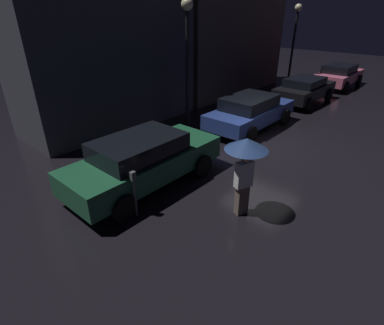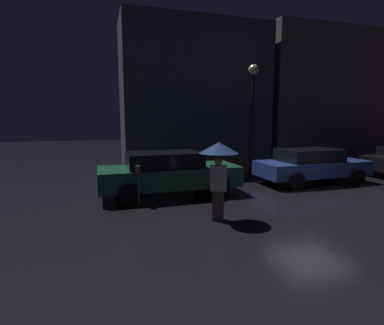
{
  "view_description": "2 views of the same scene",
  "coord_description": "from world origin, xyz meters",
  "px_view_note": "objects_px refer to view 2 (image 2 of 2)",
  "views": [
    {
      "loc": [
        -9.5,
        -4.76,
        4.57
      ],
      "look_at": [
        -4.5,
        -0.26,
        1.11
      ],
      "focal_mm": 28.0,
      "sensor_mm": 36.0,
      "label": 1
    },
    {
      "loc": [
        -6.95,
        -8.52,
        2.61
      ],
      "look_at": [
        -4.46,
        -0.34,
        1.35
      ],
      "focal_mm": 28.0,
      "sensor_mm": 36.0,
      "label": 2
    }
  ],
  "objects_px": {
    "parked_car_blue": "(311,165)",
    "pedestrian_with_umbrella": "(219,160)",
    "street_lamp_near": "(253,98)",
    "parked_car_green": "(168,173)",
    "parking_meter": "(138,181)"
  },
  "relations": [
    {
      "from": "pedestrian_with_umbrella",
      "to": "street_lamp_near",
      "type": "relative_size",
      "value": 0.41
    },
    {
      "from": "parked_car_green",
      "to": "parking_meter",
      "type": "relative_size",
      "value": 3.82
    },
    {
      "from": "parked_car_green",
      "to": "pedestrian_with_umbrella",
      "type": "bearing_deg",
      "value": -77.1
    },
    {
      "from": "parked_car_blue",
      "to": "street_lamp_near",
      "type": "relative_size",
      "value": 0.91
    },
    {
      "from": "parking_meter",
      "to": "street_lamp_near",
      "type": "distance_m",
      "value": 6.99
    },
    {
      "from": "pedestrian_with_umbrella",
      "to": "parking_meter",
      "type": "xyz_separation_m",
      "value": [
        -1.81,
        1.86,
        -0.82
      ]
    },
    {
      "from": "parked_car_blue",
      "to": "pedestrian_with_umbrella",
      "type": "xyz_separation_m",
      "value": [
        -5.31,
        -3.11,
        0.84
      ]
    },
    {
      "from": "parked_car_green",
      "to": "pedestrian_with_umbrella",
      "type": "height_order",
      "value": "pedestrian_with_umbrella"
    },
    {
      "from": "parked_car_green",
      "to": "pedestrian_with_umbrella",
      "type": "distance_m",
      "value": 3.04
    },
    {
      "from": "parked_car_blue",
      "to": "street_lamp_near",
      "type": "bearing_deg",
      "value": 127.15
    },
    {
      "from": "parked_car_green",
      "to": "parking_meter",
      "type": "xyz_separation_m",
      "value": [
        -1.13,
        -0.99,
        -0.03
      ]
    },
    {
      "from": "parked_car_blue",
      "to": "street_lamp_near",
      "type": "distance_m",
      "value": 3.81
    },
    {
      "from": "pedestrian_with_umbrella",
      "to": "parking_meter",
      "type": "bearing_deg",
      "value": -23.68
    },
    {
      "from": "parked_car_green",
      "to": "parked_car_blue",
      "type": "xyz_separation_m",
      "value": [
        5.98,
        0.26,
        -0.04
      ]
    },
    {
      "from": "street_lamp_near",
      "to": "pedestrian_with_umbrella",
      "type": "bearing_deg",
      "value": -125.37
    }
  ]
}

